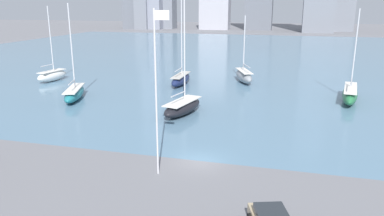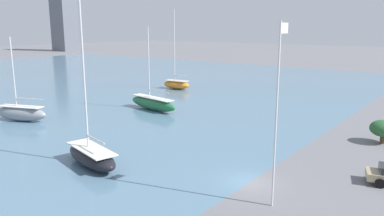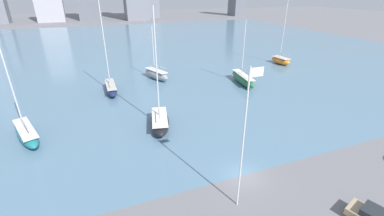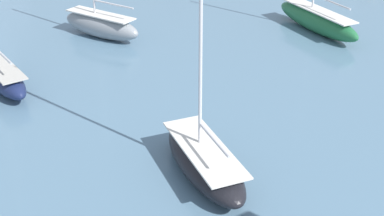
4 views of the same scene
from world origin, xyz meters
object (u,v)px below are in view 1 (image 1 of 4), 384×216
Objects in this scene: sailboat_teal at (74,93)px; sailboat_navy at (181,79)px; flag_pole at (157,89)px; sailboat_green at (350,94)px; sailboat_gray at (244,76)px; sailboat_black at (183,106)px; sailboat_white at (52,75)px.

sailboat_navy is (11.97, 13.73, 0.07)m from sailboat_teal.
sailboat_green is (18.21, 29.10, -5.95)m from flag_pole.
sailboat_gray is (-16.21, 9.51, 0.04)m from sailboat_green.
sailboat_green is (21.11, 12.20, 0.10)m from sailboat_black.
sailboat_navy is at bearing 15.40° from sailboat_white.
sailboat_white is at bearing -173.26° from sailboat_navy.
sailboat_black reaches higher than sailboat_gray.
sailboat_green is 18.79m from sailboat_gray.
sailboat_black reaches higher than sailboat_white.
sailboat_black is at bearing -18.10° from sailboat_white.
sailboat_navy reaches higher than sailboat_gray.
sailboat_gray is at bearing 89.82° from sailboat_black.
sailboat_black is 1.29× the size of sailboat_green.
flag_pole reaches higher than sailboat_gray.
sailboat_white is at bearing 171.70° from sailboat_gray.
sailboat_white is (-31.25, 30.89, -6.00)m from flag_pole.
sailboat_green is at bearing -10.65° from sailboat_navy.
sailboat_black is at bearing 99.73° from flag_pole.
sailboat_white is 49.49m from sailboat_green.
sailboat_black reaches higher than flag_pole.
sailboat_navy reaches higher than sailboat_black.
sailboat_black is 17.71m from sailboat_navy.
sailboat_teal is 1.18× the size of sailboat_gray.
sailboat_green reaches higher than sailboat_gray.
sailboat_green is 1.11× the size of sailboat_gray.
sailboat_navy is (-10.14, -4.79, -0.11)m from sailboat_gray.
sailboat_black is (28.35, -13.99, -0.05)m from sailboat_white.
flag_pole is 44.34m from sailboat_white.
sailboat_black is at bearing -73.30° from sailboat_navy.
sailboat_teal is at bearing -161.43° from sailboat_gray.
sailboat_black reaches higher than sailboat_green.
sailboat_teal is 28.84m from sailboat_gray.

